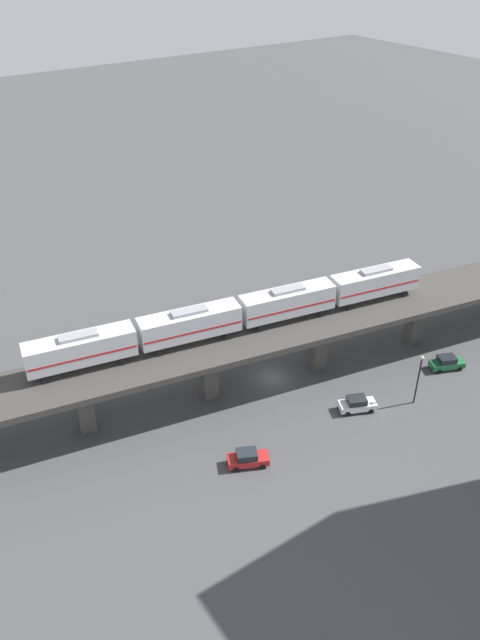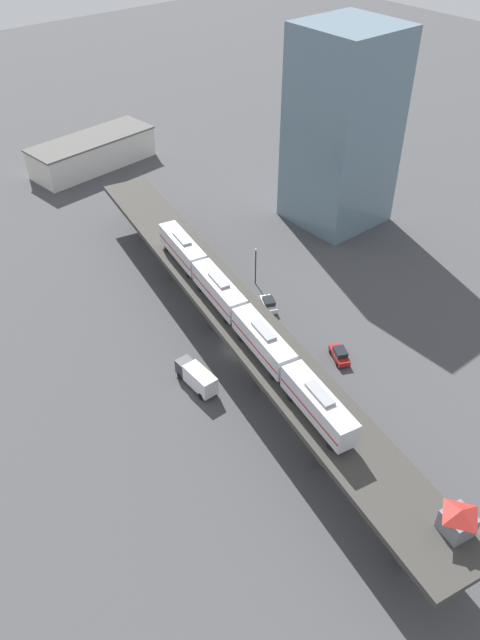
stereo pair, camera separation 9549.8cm
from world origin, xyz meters
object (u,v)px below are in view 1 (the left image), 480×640
street_car_green (447,363)px  street_car_white (357,404)px  delivery_truck (218,340)px  street_lamp (419,376)px  subway_train (240,313)px  street_car_red (248,458)px

street_car_green → street_car_white: (-0.53, -15.33, 0.00)m
street_car_white → street_car_green: bearing=88.0°
delivery_truck → street_lamp: bearing=31.6°
subway_train → street_lamp: size_ratio=7.12×
street_car_green → subway_train: bearing=-119.4°
delivery_truck → street_car_red: bearing=-24.2°
subway_train → street_car_green: size_ratio=10.39×
street_car_green → street_car_white: size_ratio=1.00×
subway_train → street_lamp: (15.59, 14.91, -5.97)m
street_car_white → street_lamp: street_lamp is taller
street_car_white → street_lamp: 7.96m
street_car_white → delivery_truck: 20.80m
street_car_green → delivery_truck: 30.09m
street_car_red → delivery_truck: bearing=155.8°
street_car_white → subway_train: bearing=-147.2°
street_car_green → street_lamp: street_lamp is taller
street_car_white → delivery_truck: (-19.54, -7.07, 0.82)m
subway_train → street_car_white: bearing=32.8°
street_car_red → street_lamp: bearing=82.4°
street_car_green → delivery_truck: bearing=-131.9°
street_car_red → delivery_truck: size_ratio=0.66×
street_car_green → street_car_white: bearing=-92.0°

